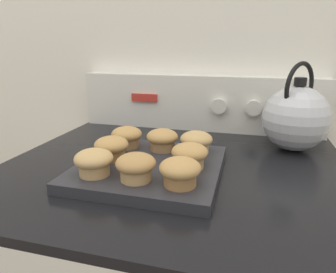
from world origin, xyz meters
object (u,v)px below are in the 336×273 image
(muffin_r1_c2, at_px, (190,155))
(muffin_r2_c1, at_px, (162,139))
(muffin_r2_c0, at_px, (127,136))
(muffin_pan, at_px, (150,167))
(muffin_r2_c2, at_px, (196,142))
(tea_kettle, at_px, (296,117))
(muffin_r0_c2, at_px, (180,171))
(muffin_r1_c0, at_px, (112,147))
(muffin_r0_c1, at_px, (136,166))
(muffin_r0_c0, at_px, (94,161))

(muffin_r1_c2, height_order, muffin_r2_c1, same)
(muffin_r2_c0, bearing_deg, muffin_r2_c1, 1.26)
(muffin_pan, relative_size, muffin_r2_c2, 3.98)
(muffin_pan, bearing_deg, tea_kettle, 37.27)
(muffin_r0_c2, xyz_separation_m, tea_kettle, (0.23, 0.32, 0.04))
(muffin_r1_c0, bearing_deg, muffin_r0_c1, -43.83)
(muffin_r0_c0, distance_m, muffin_r1_c0, 0.08)
(muffin_r0_c2, distance_m, muffin_r2_c2, 0.17)
(muffin_r2_c2, bearing_deg, muffin_r1_c2, -88.52)
(muffin_pan, height_order, muffin_r2_c1, muffin_r2_c1)
(muffin_pan, relative_size, muffin_r2_c0, 3.98)
(muffin_r0_c0, distance_m, tea_kettle, 0.51)
(muffin_pan, xyz_separation_m, muffin_r0_c1, (0.00, -0.09, 0.04))
(muffin_pan, height_order, muffin_r1_c2, muffin_r1_c2)
(muffin_r1_c2, xyz_separation_m, muffin_r2_c0, (-0.17, 0.09, 0.00))
(muffin_r2_c0, relative_size, tea_kettle, 0.33)
(muffin_r2_c0, bearing_deg, muffin_r0_c2, -44.60)
(muffin_pan, bearing_deg, muffin_r0_c1, -88.78)
(muffin_r1_c2, bearing_deg, muffin_r0_c1, -134.79)
(muffin_r0_c2, bearing_deg, muffin_r2_c0, 135.40)
(muffin_r0_c0, bearing_deg, muffin_r2_c1, 63.21)
(muffin_r2_c0, bearing_deg, muffin_r0_c1, -62.29)
(muffin_pan, xyz_separation_m, muffin_r0_c2, (0.08, -0.09, 0.04))
(muffin_r0_c0, bearing_deg, muffin_r0_c2, -0.51)
(muffin_r2_c0, bearing_deg, muffin_pan, -43.38)
(muffin_r1_c2, xyz_separation_m, muffin_r2_c2, (-0.00, 0.09, 0.00))
(muffin_r1_c0, bearing_deg, muffin_r2_c1, 43.77)
(tea_kettle, bearing_deg, muffin_r2_c2, -146.65)
(muffin_r1_c0, relative_size, muffin_r2_c2, 1.00)
(muffin_pan, bearing_deg, muffin_r2_c2, 46.23)
(muffin_r0_c2, xyz_separation_m, muffin_r2_c1, (-0.08, 0.17, 0.00))
(muffin_r0_c1, relative_size, muffin_r1_c2, 1.00)
(muffin_r0_c2, bearing_deg, muffin_r2_c1, 115.73)
(muffin_r2_c1, relative_size, muffin_r2_c2, 1.00)
(muffin_r0_c1, bearing_deg, tea_kettle, 46.31)
(muffin_r2_c0, distance_m, muffin_r2_c2, 0.17)
(muffin_r1_c2, height_order, tea_kettle, tea_kettle)
(muffin_r1_c2, bearing_deg, muffin_r0_c0, -153.85)
(muffin_r1_c0, xyz_separation_m, muffin_r2_c1, (0.09, 0.09, 0.00))
(muffin_r1_c0, height_order, muffin_r2_c1, same)
(muffin_pan, distance_m, muffin_r2_c1, 0.09)
(muffin_pan, xyz_separation_m, muffin_r1_c2, (0.09, -0.00, 0.04))
(muffin_r1_c0, bearing_deg, muffin_r2_c0, 89.88)
(muffin_pan, bearing_deg, muffin_r0_c0, -134.24)
(muffin_r0_c0, height_order, muffin_r2_c2, same)
(muffin_r0_c0, height_order, muffin_r0_c2, same)
(muffin_r0_c1, xyz_separation_m, muffin_r2_c2, (0.08, 0.17, 0.00))
(muffin_r2_c2, bearing_deg, muffin_r2_c0, -178.55)
(muffin_r0_c1, relative_size, muffin_r1_c0, 1.00)
(muffin_r0_c1, xyz_separation_m, muffin_r1_c2, (0.08, 0.08, 0.00))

